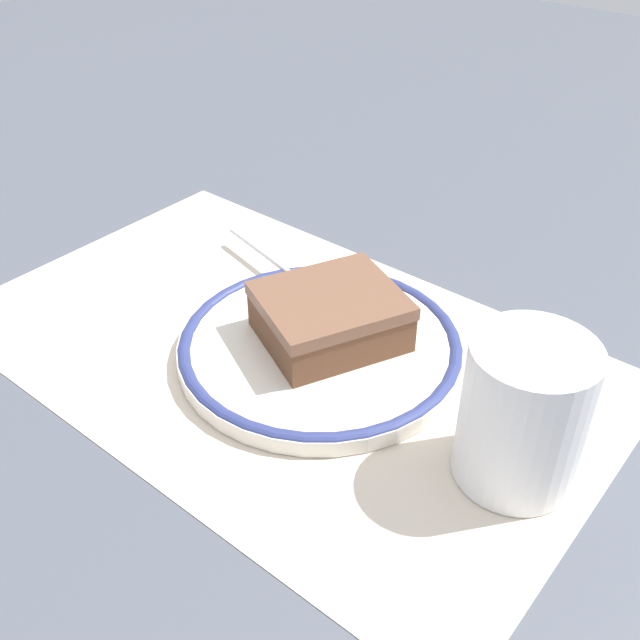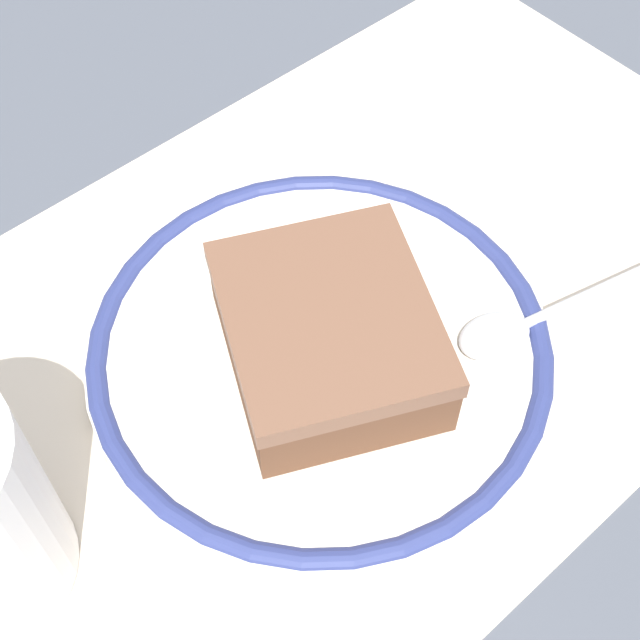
{
  "view_description": "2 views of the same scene",
  "coord_description": "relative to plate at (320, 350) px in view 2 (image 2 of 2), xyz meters",
  "views": [
    {
      "loc": [
        0.31,
        -0.33,
        0.36
      ],
      "look_at": [
        0.03,
        0.01,
        0.03
      ],
      "focal_mm": 41.57,
      "sensor_mm": 36.0,
      "label": 1
    },
    {
      "loc": [
        0.18,
        0.19,
        0.37
      ],
      "look_at": [
        0.03,
        0.01,
        0.03
      ],
      "focal_mm": 51.65,
      "sensor_mm": 36.0,
      "label": 2
    }
  ],
  "objects": [
    {
      "name": "placemat",
      "position": [
        -0.03,
        -0.01,
        -0.01
      ],
      "size": [
        0.5,
        0.31,
        0.0
      ],
      "primitive_type": "cube",
      "color": "beige",
      "rests_on": "ground_plane"
    },
    {
      "name": "spoon",
      "position": [
        -0.08,
        0.05,
        0.01
      ],
      "size": [
        0.13,
        0.04,
        0.01
      ],
      "color": "silver",
      "rests_on": "plate"
    },
    {
      "name": "ground_plane",
      "position": [
        -0.03,
        -0.01,
        -0.01
      ],
      "size": [
        2.4,
        2.4,
        0.0
      ],
      "primitive_type": "plane",
      "color": "#4C515B"
    },
    {
      "name": "plate",
      "position": [
        0.0,
        0.0,
        0.0
      ],
      "size": [
        0.22,
        0.22,
        0.02
      ],
      "color": "silver",
      "rests_on": "placemat"
    },
    {
      "name": "cake_slice",
      "position": [
        0.0,
        0.01,
        0.02
      ],
      "size": [
        0.12,
        0.13,
        0.04
      ],
      "color": "brown",
      "rests_on": "plate"
    }
  ]
}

